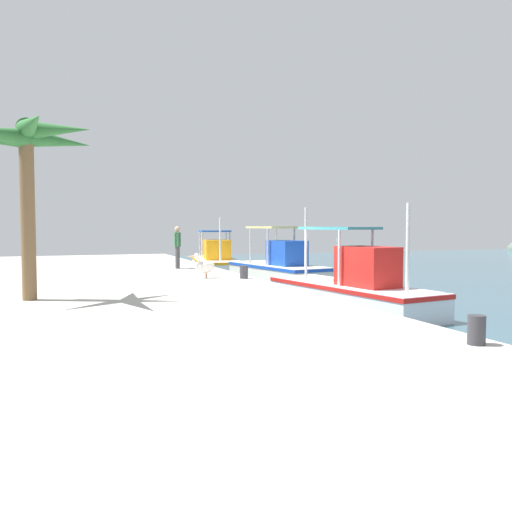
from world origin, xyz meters
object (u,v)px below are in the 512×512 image
at_px(mooring_bollard_second, 476,330).
at_px(fisherman_standing, 177,245).
at_px(fishing_boat_third, 352,289).
at_px(fishing_boat_second, 279,270).
at_px(mooring_bollard_nearest, 244,272).
at_px(palm_tree, 29,148).
at_px(pelican, 205,266).
at_px(fishing_boat_nearest, 216,262).

bearing_deg(mooring_bollard_second, fisherman_standing, -175.60).
bearing_deg(fishing_boat_third, fisherman_standing, -153.06).
height_order(fishing_boat_second, mooring_bollard_nearest, fishing_boat_second).
bearing_deg(palm_tree, pelican, 125.94).
height_order(mooring_bollard_nearest, palm_tree, palm_tree).
xyz_separation_m(fishing_boat_third, palm_tree, (0.56, -8.72, 3.62)).
distance_m(fishing_boat_third, palm_tree, 9.46).
relative_size(mooring_bollard_nearest, palm_tree, 0.10).
xyz_separation_m(fishing_boat_third, pelican, (-3.09, -3.68, 0.56)).
relative_size(fishing_boat_second, fisherman_standing, 3.31).
bearing_deg(mooring_bollard_nearest, fisherman_standing, -166.50).
bearing_deg(fishing_boat_nearest, fishing_boat_second, 5.30).
distance_m(fisherman_standing, mooring_bollard_second, 15.06).
height_order(fishing_boat_third, palm_tree, palm_tree).
bearing_deg(fisherman_standing, fishing_boat_third, 26.94).
bearing_deg(fisherman_standing, mooring_bollard_second, 4.40).
xyz_separation_m(mooring_bollard_second, palm_tree, (-7.15, -6.18, 3.25)).
xyz_separation_m(fishing_boat_second, pelican, (3.39, -4.07, 0.53)).
xyz_separation_m(fisherman_standing, mooring_bollard_second, (15.00, 1.15, -0.71)).
relative_size(fishing_boat_nearest, fisherman_standing, 3.72).
xyz_separation_m(fishing_boat_nearest, pelican, (10.55, -3.40, 0.60)).
xyz_separation_m(pelican, palm_tree, (3.65, -5.04, 3.06)).
bearing_deg(fishing_boat_nearest, fishing_boat_third, 1.19).
height_order(fisherman_standing, mooring_bollard_second, fisherman_standing).
bearing_deg(fishing_boat_nearest, palm_tree, -30.72).
bearing_deg(mooring_bollard_second, fishing_boat_second, 168.34).
height_order(fisherman_standing, palm_tree, palm_tree).
distance_m(fishing_boat_third, mooring_bollard_second, 8.13).
distance_m(fishing_boat_nearest, fishing_boat_third, 13.65).
height_order(fishing_boat_third, pelican, fishing_boat_third).
height_order(fishing_boat_nearest, mooring_bollard_nearest, fishing_boat_nearest).
distance_m(fisherman_standing, palm_tree, 9.66).
bearing_deg(palm_tree, fishing_boat_nearest, 149.28).
bearing_deg(fishing_boat_second, pelican, -50.20).
bearing_deg(fisherman_standing, pelican, 0.25).
bearing_deg(mooring_bollard_second, palm_tree, -139.20).
bearing_deg(mooring_bollard_nearest, mooring_bollard_second, 0.00).
height_order(fishing_boat_second, mooring_bollard_second, fishing_boat_second).
relative_size(fishing_boat_third, fisherman_standing, 3.84).
bearing_deg(fishing_boat_second, mooring_bollard_nearest, -36.25).
relative_size(fisherman_standing, mooring_bollard_second, 3.98).
relative_size(fishing_boat_nearest, mooring_bollard_nearest, 15.05).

